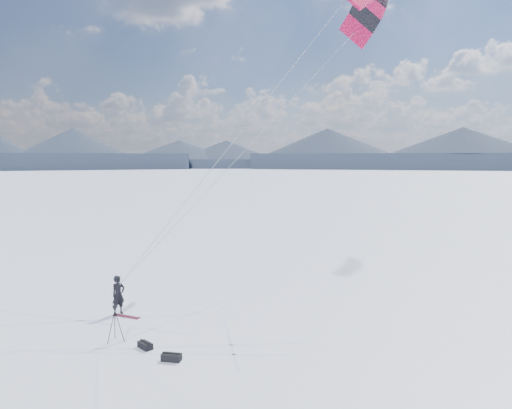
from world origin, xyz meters
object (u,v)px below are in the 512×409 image
at_px(tripod, 115,318).
at_px(gear_bag_b, 145,345).
at_px(snowkiter, 119,314).
at_px(gear_bag_a, 171,357).
at_px(snowboard, 126,316).

height_order(tripod, gear_bag_b, tripod).
distance_m(snowkiter, gear_bag_a, 6.59).
xyz_separation_m(snowkiter, gear_bag_a, (5.20, -4.04, 0.14)).
relative_size(snowkiter, gear_bag_b, 2.49).
xyz_separation_m(tripod, gear_bag_b, (1.57, -0.24, -0.85)).
xyz_separation_m(snowkiter, gear_bag_b, (3.61, -3.33, 0.14)).
bearing_deg(snowkiter, tripod, -126.22).
bearing_deg(gear_bag_a, snowkiter, 133.34).
distance_m(snowkiter, tripod, 3.83).
bearing_deg(gear_bag_b, gear_bag_a, 3.29).
bearing_deg(snowkiter, snowboard, -91.08).
distance_m(snowkiter, snowboard, 0.64).
distance_m(tripod, gear_bag_b, 1.80).
distance_m(snowboard, tripod, 3.35).
bearing_deg(tripod, snowboard, 107.04).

